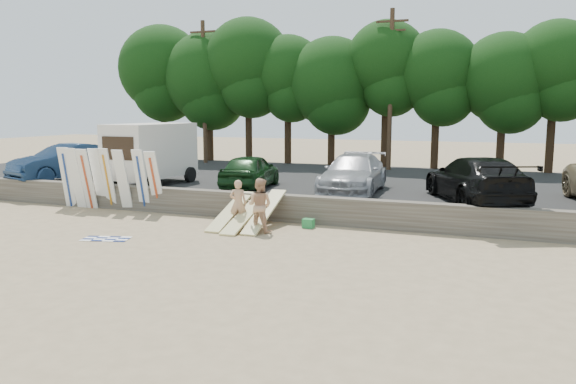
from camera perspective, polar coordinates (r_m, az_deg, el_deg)
name	(u,v)px	position (r m, az deg, el deg)	size (l,w,h in m)	color
ground	(232,236)	(18.57, -5.67, -4.50)	(120.00, 120.00, 0.00)	tan
seawall	(268,207)	(21.14, -2.03, -1.51)	(44.00, 0.50, 1.00)	#6B6356
parking_lot	(327,186)	(28.13, 3.99, 0.64)	(44.00, 14.50, 0.70)	#282828
treeline	(345,72)	(35.04, 5.82, 12.06)	(34.32, 6.08, 9.28)	#382616
utility_poles	(391,86)	(32.76, 10.38, 10.51)	(25.80, 0.26, 9.00)	#473321
box_trailer	(151,151)	(26.50, -13.77, 4.11)	(2.69, 4.51, 2.79)	silver
car_0	(67,162)	(29.46, -21.55, 2.83)	(1.87, 5.36, 1.77)	#142947
car_1	(250,171)	(24.64, -3.86, 2.13)	(1.79, 4.44, 1.51)	black
car_2	(353,174)	(23.42, 6.67, 1.86)	(2.22, 5.45, 1.58)	#9D9DA2
car_3	(476,179)	(21.94, 18.56, 1.21)	(2.40, 5.90, 1.71)	black
surfboard_upright_0	(67,177)	(25.60, -21.52, 1.41)	(0.50, 0.06, 2.60)	white
surfboard_upright_1	(76,178)	(25.14, -20.70, 1.33)	(0.50, 0.06, 2.60)	white
surfboard_upright_2	(87,179)	(24.71, -19.76, 1.24)	(0.50, 0.06, 2.60)	white
surfboard_upright_3	(98,179)	(24.65, -18.72, 1.29)	(0.50, 0.06, 2.60)	white
surfboard_upright_4	(108,179)	(24.32, -17.83, 1.26)	(0.50, 0.06, 2.60)	white
surfboard_upright_5	(123,181)	(23.74, -16.46, 1.12)	(0.50, 0.06, 2.60)	white
surfboard_upright_6	(141,181)	(23.32, -14.68, 1.09)	(0.50, 0.06, 2.60)	white
surfboard_upright_7	(155,182)	(22.99, -13.37, 0.98)	(0.50, 0.06, 2.60)	white
surfboard_low_0	(230,211)	(20.23, -5.87, -1.94)	(0.56, 3.00, 0.07)	beige
surfboard_low_1	(245,215)	(19.76, -4.37, -2.31)	(0.56, 3.00, 0.07)	beige
surfboard_low_2	(264,211)	(19.67, -2.42, -1.99)	(0.56, 3.00, 0.07)	beige
beachgoer_a	(238,203)	(19.91, -5.09, -1.16)	(0.61, 0.40, 1.68)	tan
beachgoer_b	(260,205)	(18.97, -2.89, -1.36)	(0.90, 0.70, 1.84)	tan
cooler	(308,223)	(19.77, 2.08, -3.20)	(0.38, 0.30, 0.32)	#268D45
gear_bag	(254,221)	(20.49, -3.52, -2.94)	(0.30, 0.25, 0.22)	orange
beach_towel	(106,239)	(19.03, -17.99, -4.54)	(1.50, 1.50, 0.00)	white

